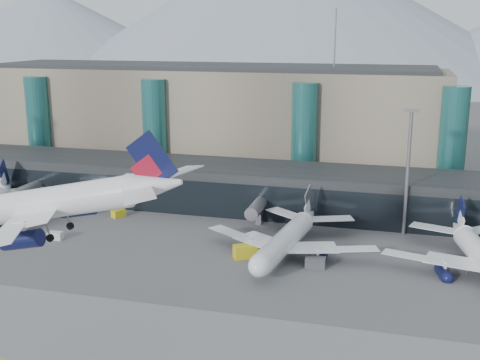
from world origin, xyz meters
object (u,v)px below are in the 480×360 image
Objects in this scene: hero_jet at (68,194)px; veh_a at (56,236)px; veh_b at (118,213)px; lightmast_mid at (408,166)px; veh_c at (315,262)px; jet_parked_right at (479,247)px; veh_g at (288,233)px; veh_h at (246,251)px; jet_parked_mid at (290,230)px.

veh_a is (-27.87, 39.53, -21.17)m from hero_jet.
veh_a is at bearing -168.93° from veh_b.
lightmast_mid reaches higher than veh_a.
lightmast_mid reaches higher than veh_c.
jet_parked_right is at bearing 13.01° from veh_c.
veh_g is at bearing 14.07° from veh_a.
veh_g is 14.33m from veh_h.
lightmast_mid reaches higher than jet_parked_right.
jet_parked_mid is at bearing -10.71° from veh_g.
veh_b is (-73.79, 11.33, -3.40)m from jet_parked_right.
veh_a is 38.92m from veh_h.
lightmast_mid is at bearing 57.04° from hero_jet.
veh_b is 1.07× the size of veh_g.
veh_a is at bearing 104.20° from jet_parked_mid.
lightmast_mid is 5.96× the size of veh_h.
veh_h is (-27.83, -20.62, -13.23)m from lightmast_mid.
lightmast_mid is 7.36× the size of veh_c.
hero_jet is 46.39m from veh_h.
veh_b is 39.12m from veh_g.
hero_jet is 0.95× the size of jet_parked_mid.
jet_parked_right reaches higher than veh_c.
jet_parked_right is at bearing 53.59° from veh_g.
jet_parked_mid is at bearing 78.94° from jet_parked_right.
hero_jet is at bearing 120.22° from jet_parked_right.
hero_jet reaches higher than veh_h.
jet_parked_mid is at bearing 67.56° from hero_jet.
hero_jet reaches higher than veh_b.
jet_parked_mid is at bearing -142.81° from lightmast_mid.
veh_h reaches higher than veh_c.
lightmast_mid is at bearing 85.19° from veh_g.
jet_parked_right reaches higher than veh_h.
veh_a is at bearing -162.48° from lightmast_mid.
jet_parked_mid is at bearing -76.56° from veh_b.
jet_parked_mid is at bearing 3.71° from veh_a.
veh_h is (-5.48, -13.23, 0.41)m from veh_g.
veh_c is at bearing -123.73° from lightmast_mid.
lightmast_mid reaches higher than jet_parked_mid.
lightmast_mid is 9.22× the size of veh_a.
hero_jet is at bearing 165.28° from jet_parked_mid.
veh_g is (44.40, 13.68, -0.01)m from veh_a.
hero_jet is 11.83× the size of veh_a.
hero_jet is at bearing -122.52° from veh_c.
veh_g is (39.00, -3.10, -0.05)m from veh_b.
veh_c is 0.81× the size of veh_h.
jet_parked_mid is 9.09m from veh_g.
jet_parked_right is 79.45m from veh_a.
jet_parked_right is at bearing 40.95° from hero_jet.
lightmast_mid is 9.64× the size of veh_g.
veh_h is at bearing -45.61° from veh_g.
hero_jet is 0.95× the size of jet_parked_right.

